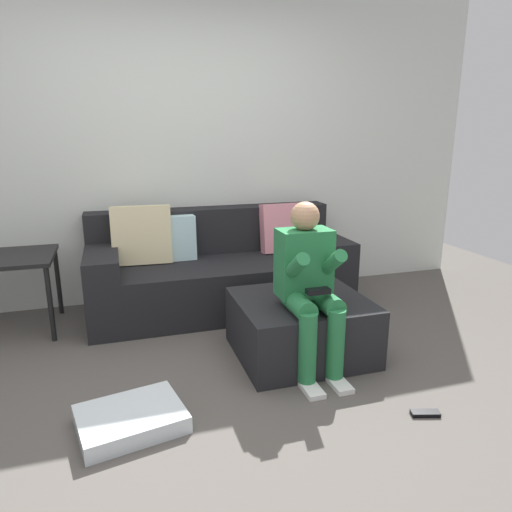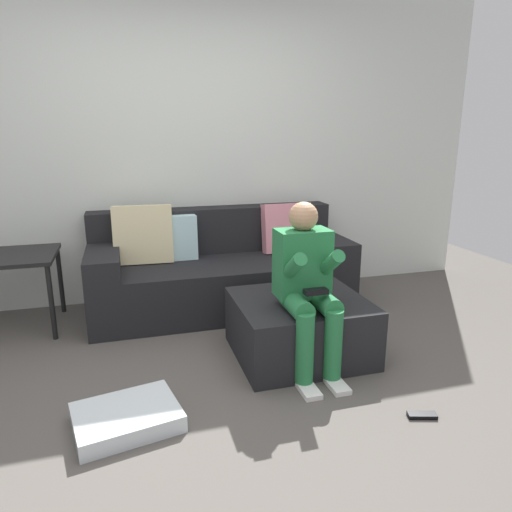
{
  "view_description": "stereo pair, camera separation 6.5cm",
  "coord_description": "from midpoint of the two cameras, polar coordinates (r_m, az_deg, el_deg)",
  "views": [
    {
      "loc": [
        -0.52,
        -2.12,
        1.44
      ],
      "look_at": [
        0.44,
        0.99,
        0.57
      ],
      "focal_mm": 32.37,
      "sensor_mm": 36.0,
      "label": 1
    },
    {
      "loc": [
        -0.46,
        -2.14,
        1.44
      ],
      "look_at": [
        0.44,
        0.99,
        0.57
      ],
      "focal_mm": 32.37,
      "sensor_mm": 36.0,
      "label": 2
    }
  ],
  "objects": [
    {
      "name": "ground_plane",
      "position": [
        2.61,
        -3.72,
        -18.42
      ],
      "size": [
        7.39,
        7.39,
        0.0
      ],
      "primitive_type": "plane",
      "color": "#544F49"
    },
    {
      "name": "wall_back",
      "position": [
        4.11,
        -10.68,
        13.84
      ],
      "size": [
        5.68,
        0.1,
        2.75
      ],
      "primitive_type": "cube",
      "color": "silver",
      "rests_on": "ground_plane"
    },
    {
      "name": "couch_sectional",
      "position": [
        3.9,
        -5.28,
        -1.66
      ],
      "size": [
        2.1,
        0.86,
        0.89
      ],
      "color": "black",
      "rests_on": "ground_plane"
    },
    {
      "name": "ottoman",
      "position": [
        3.1,
        4.95,
        -8.69
      ],
      "size": [
        0.84,
        0.76,
        0.39
      ],
      "primitive_type": "cube",
      "color": "black",
      "rests_on": "ground_plane"
    },
    {
      "name": "person_seated",
      "position": [
        2.8,
        5.92,
        -3.11
      ],
      "size": [
        0.32,
        0.57,
        1.04
      ],
      "color": "#26723F",
      "rests_on": "ground_plane"
    },
    {
      "name": "storage_bin",
      "position": [
        2.55,
        -15.95,
        -18.79
      ],
      "size": [
        0.58,
        0.49,
        0.09
      ],
      "primitive_type": "cube",
      "rotation": [
        0.0,
        0.0,
        0.2
      ],
      "color": "silver",
      "rests_on": "ground_plane"
    },
    {
      "name": "side_table",
      "position": [
        3.8,
        -28.34,
        -1.08
      ],
      "size": [
        0.58,
        0.61,
        0.58
      ],
      "color": "black",
      "rests_on": "ground_plane"
    },
    {
      "name": "remote_near_ottoman",
      "position": [
        2.7,
        19.51,
        -17.85
      ],
      "size": [
        0.16,
        0.09,
        0.02
      ],
      "primitive_type": "cube",
      "rotation": [
        0.0,
        0.0,
        -0.29
      ],
      "color": "black",
      "rests_on": "ground_plane"
    }
  ]
}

